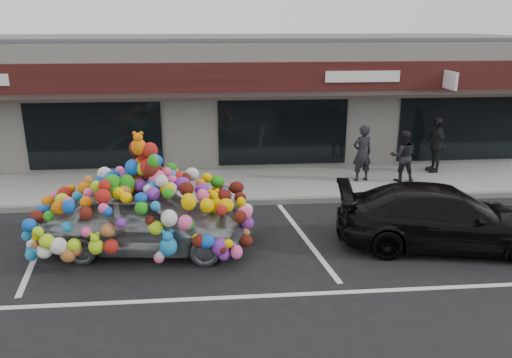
{
  "coord_description": "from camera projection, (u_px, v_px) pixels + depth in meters",
  "views": [
    {
      "loc": [
        0.75,
        -10.33,
        4.83
      ],
      "look_at": [
        1.77,
        1.4,
        1.08
      ],
      "focal_mm": 35.0,
      "sensor_mm": 36.0,
      "label": 1
    }
  ],
  "objects": [
    {
      "name": "parking_stripe_mid",
      "position": [
        304.0,
        237.0,
        11.63
      ],
      "size": [
        0.73,
        4.37,
        0.01
      ],
      "primitive_type": "cube",
      "rotation": [
        0.0,
        0.0,
        0.14
      ],
      "color": "silver",
      "rests_on": "ground"
    },
    {
      "name": "toy_car",
      "position": [
        145.0,
        211.0,
        10.8
      ],
      "size": [
        3.11,
        4.78,
        2.67
      ],
      "rotation": [
        0.0,
        0.0,
        1.45
      ],
      "color": "#999EA3",
      "rests_on": "ground"
    },
    {
      "name": "shop_building",
      "position": [
        192.0,
        96.0,
        18.57
      ],
      "size": [
        24.0,
        7.2,
        4.31
      ],
      "color": "white",
      "rests_on": "ground"
    },
    {
      "name": "black_sedan",
      "position": [
        444.0,
        217.0,
        11.03
      ],
      "size": [
        2.68,
        4.93,
        1.36
      ],
      "primitive_type": "imported",
      "rotation": [
        0.0,
        0.0,
        1.4
      ],
      "color": "black",
      "rests_on": "ground"
    },
    {
      "name": "pedestrian_b",
      "position": [
        403.0,
        156.0,
        15.06
      ],
      "size": [
        0.81,
        0.66,
        1.56
      ],
      "primitive_type": "imported",
      "rotation": [
        0.0,
        0.0,
        3.05
      ],
      "color": "black",
      "rests_on": "sidewalk"
    },
    {
      "name": "sidewalk",
      "position": [
        190.0,
        186.0,
        14.99
      ],
      "size": [
        26.0,
        3.0,
        0.15
      ],
      "primitive_type": "cube",
      "color": "#9B9B95",
      "rests_on": "ground"
    },
    {
      "name": "parking_stripe_left",
      "position": [
        39.0,
        247.0,
        11.14
      ],
      "size": [
        0.73,
        4.37,
        0.01
      ],
      "primitive_type": "cube",
      "rotation": [
        0.0,
        0.0,
        0.14
      ],
      "color": "silver",
      "rests_on": "ground"
    },
    {
      "name": "ground",
      "position": [
        183.0,
        246.0,
        11.21
      ],
      "size": [
        90.0,
        90.0,
        0.0
      ],
      "primitive_type": "plane",
      "color": "black",
      "rests_on": "ground"
    },
    {
      "name": "pedestrian_c",
      "position": [
        436.0,
        144.0,
        15.98
      ],
      "size": [
        1.07,
        0.47,
        1.79
      ],
      "primitive_type": "imported",
      "rotation": [
        0.0,
        0.0,
        4.75
      ],
      "color": "black",
      "rests_on": "sidewalk"
    },
    {
      "name": "lane_line",
      "position": [
        286.0,
        295.0,
        9.19
      ],
      "size": [
        14.0,
        0.12,
        0.01
      ],
      "primitive_type": "cube",
      "color": "silver",
      "rests_on": "ground"
    },
    {
      "name": "pedestrian_a",
      "position": [
        362.0,
        153.0,
        15.05
      ],
      "size": [
        0.7,
        0.53,
        1.72
      ],
      "primitive_type": "imported",
      "rotation": [
        0.0,
        0.0,
        3.35
      ],
      "color": "black",
      "rests_on": "sidewalk"
    },
    {
      "name": "kerb",
      "position": [
        188.0,
        204.0,
        13.56
      ],
      "size": [
        26.0,
        0.18,
        0.16
      ],
      "primitive_type": "cube",
      "color": "slate",
      "rests_on": "ground"
    }
  ]
}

